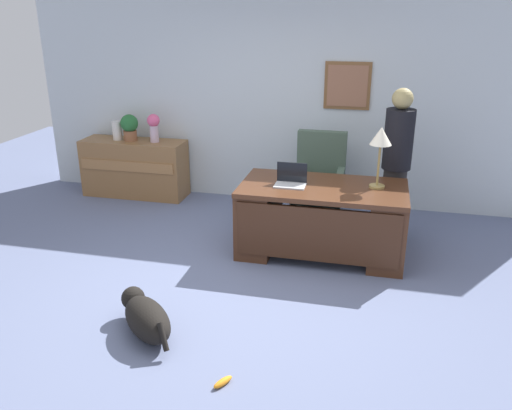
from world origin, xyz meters
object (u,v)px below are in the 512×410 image
(person_standing, at_px, (396,163))
(desk_lamp, at_px, (381,140))
(dog_lying, at_px, (146,317))
(vase_empty, at_px, (117,130))
(armchair, at_px, (319,183))
(laptop, at_px, (291,180))
(desk, at_px, (322,218))
(credenza, at_px, (135,168))
(potted_plant, at_px, (130,126))
(dog_toy_ball, at_px, (135,308))
(vase_with_flowers, at_px, (154,126))
(dog_toy_bone, at_px, (223,382))

(person_standing, bearing_deg, desk_lamp, -109.04)
(dog_lying, bearing_deg, vase_empty, 119.83)
(armchair, bearing_deg, laptop, -101.04)
(desk, height_order, vase_empty, vase_empty)
(desk, distance_m, armchair, 0.97)
(person_standing, distance_m, desk_lamp, 0.70)
(credenza, xyz_separation_m, laptop, (2.44, -1.31, 0.43))
(potted_plant, bearing_deg, dog_toy_ball, -64.50)
(potted_plant, bearing_deg, credenza, -2.65)
(vase_with_flowers, bearing_deg, potted_plant, 180.00)
(laptop, xyz_separation_m, potted_plant, (-2.47, 1.32, 0.17))
(desk_lamp, bearing_deg, desk, -168.73)
(desk, height_order, credenza, credenza)
(desk, relative_size, dog_lying, 2.61)
(desk_lamp, bearing_deg, dog_lying, -132.10)
(armchair, bearing_deg, potted_plant, 172.62)
(potted_plant, bearing_deg, dog_lying, -62.92)
(vase_with_flowers, bearing_deg, vase_empty, 180.00)
(armchair, bearing_deg, dog_toy_bone, -94.69)
(credenza, bearing_deg, dog_lying, -63.34)
(laptop, distance_m, vase_empty, 2.97)
(desk, relative_size, credenza, 1.20)
(vase_with_flowers, distance_m, dog_toy_bone, 4.25)
(desk, height_order, armchair, armchair)
(laptop, xyz_separation_m, vase_empty, (-2.66, 1.32, 0.10))
(armchair, relative_size, vase_with_flowers, 2.88)
(dog_lying, height_order, dog_toy_bone, dog_lying)
(potted_plant, xyz_separation_m, dog_toy_bone, (2.39, -3.59, -0.96))
(credenza, distance_m, dog_toy_ball, 3.17)
(desk_lamp, bearing_deg, vase_with_flowers, 158.24)
(desk, relative_size, vase_with_flowers, 4.54)
(dog_toy_ball, bearing_deg, dog_lying, -49.17)
(desk, distance_m, person_standing, 1.10)
(armchair, xyz_separation_m, laptop, (-0.19, -0.97, 0.33))
(dog_lying, distance_m, desk_lamp, 2.84)
(laptop, distance_m, dog_toy_bone, 2.41)
(vase_empty, distance_m, dog_toy_bone, 4.52)
(dog_lying, relative_size, laptop, 2.07)
(dog_lying, distance_m, dog_toy_bone, 0.93)
(dog_lying, distance_m, potted_plant, 3.61)
(credenza, relative_size, armchair, 1.32)
(person_standing, bearing_deg, credenza, 169.80)
(desk, xyz_separation_m, desk_lamp, (0.54, 0.11, 0.85))
(laptop, bearing_deg, vase_with_flowers, 148.05)
(credenza, distance_m, laptop, 2.80)
(desk, distance_m, potted_plant, 3.15)
(dog_toy_bone, bearing_deg, credenza, 123.33)
(person_standing, relative_size, dog_toy_ball, 23.18)
(person_standing, xyz_separation_m, laptop, (-1.07, -0.68, -0.07))
(credenza, height_order, vase_with_flowers, vase_with_flowers)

